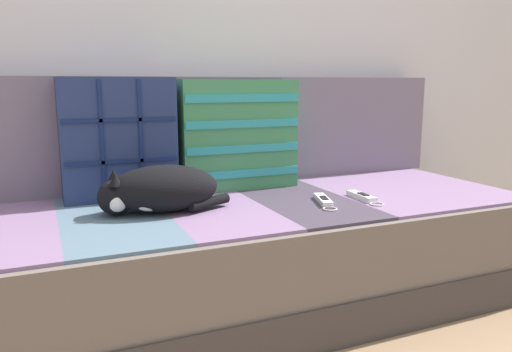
# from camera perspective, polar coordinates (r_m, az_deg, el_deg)

# --- Properties ---
(ground_plane) EXTENTS (14.00, 14.00, 0.00)m
(ground_plane) POSITION_cam_1_polar(r_m,az_deg,el_deg) (1.78, 1.19, -15.41)
(ground_plane) COLOR #937556
(couch) EXTENTS (2.05, 0.86, 0.38)m
(couch) POSITION_cam_1_polar(r_m,az_deg,el_deg) (1.82, -0.40, -8.59)
(couch) COLOR #3D3838
(couch) RESTS_ON ground_plane
(sofa_backrest) EXTENTS (2.01, 0.14, 0.43)m
(sofa_backrest) POSITION_cam_1_polar(r_m,az_deg,el_deg) (2.06, -4.37, 5.23)
(sofa_backrest) COLOR slate
(sofa_backrest) RESTS_ON couch
(throw_pillow_quilted) EXTENTS (0.39, 0.14, 0.43)m
(throw_pillow_quilted) POSITION_cam_1_polar(r_m,az_deg,el_deg) (1.82, -15.42, 4.12)
(throw_pillow_quilted) COLOR navy
(throw_pillow_quilted) RESTS_ON couch
(throw_pillow_striped) EXTENTS (0.46, 0.14, 0.42)m
(throw_pillow_striped) POSITION_cam_1_polar(r_m,az_deg,el_deg) (1.93, -2.10, 4.75)
(throw_pillow_striped) COLOR #3D8956
(throw_pillow_striped) RESTS_ON couch
(sleeping_cat) EXTENTS (0.42, 0.22, 0.15)m
(sleeping_cat) POSITION_cam_1_polar(r_m,az_deg,el_deg) (1.61, -11.22, -1.60)
(sleeping_cat) COLOR black
(sleeping_cat) RESTS_ON couch
(game_remote_near) EXTENTS (0.10, 0.20, 0.02)m
(game_remote_near) POSITION_cam_1_polar(r_m,az_deg,el_deg) (1.73, 7.74, -2.80)
(game_remote_near) COLOR white
(game_remote_near) RESTS_ON couch
(game_remote_far) EXTENTS (0.05, 0.20, 0.02)m
(game_remote_far) POSITION_cam_1_polar(r_m,az_deg,el_deg) (1.81, 12.09, -2.35)
(game_remote_far) COLOR white
(game_remote_far) RESTS_ON couch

